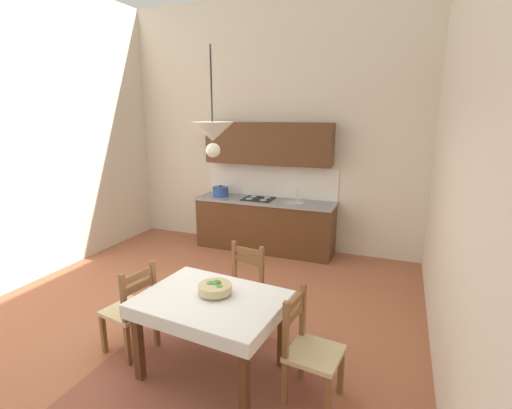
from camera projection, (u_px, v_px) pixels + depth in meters
ground_plane at (171, 339)px, 4.04m from camera, size 5.81×6.95×0.10m
wall_back at (271, 128)px, 6.46m from camera, size 5.81×0.12×4.21m
wall_right at (479, 147)px, 2.59m from camera, size 0.12×6.95×4.21m
area_rug at (208, 378)px, 3.37m from camera, size 2.10×1.60×0.01m
kitchen_cabinetry at (265, 202)px, 6.44m from camera, size 2.42×0.63×2.20m
dining_table at (211, 312)px, 3.32m from camera, size 1.33×1.04×0.75m
dining_chair_window_side at (310, 351)px, 3.05m from camera, size 0.47×0.47×0.93m
dining_chair_kitchen_side at (241, 289)px, 4.13m from camera, size 0.48×0.48×0.93m
dining_chair_tv_side at (131, 310)px, 3.68m from camera, size 0.49×0.49×0.93m
fruit_bowl at (215, 288)px, 3.33m from camera, size 0.30×0.30×0.12m
pendant_lamp at (213, 133)px, 2.78m from camera, size 0.32×0.32×0.81m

